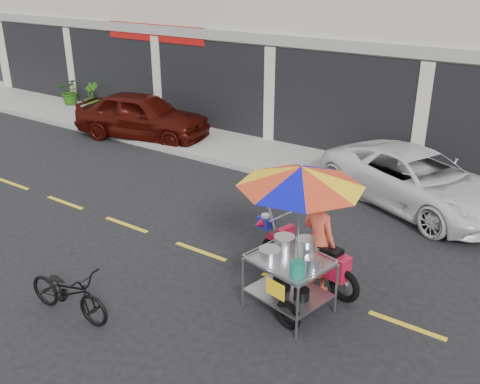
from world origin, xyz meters
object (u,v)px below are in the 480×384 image
Objects in this scene: maroon_sedan at (142,116)px; white_pickup at (416,179)px; near_bicycle at (68,292)px; food_vendor_rig at (305,214)px.

white_pickup is (8.70, -0.25, -0.09)m from maroon_sedan.
maroon_sedan is at bearing 32.90° from near_bicycle.
food_vendor_rig is at bearing -133.37° from maroon_sedan.
near_bicycle is (-3.04, -7.16, -0.22)m from white_pickup.
maroon_sedan is 1.73× the size of food_vendor_rig.
food_vendor_rig is at bearing -160.15° from white_pickup.
maroon_sedan is 0.93× the size of white_pickup.
food_vendor_rig is at bearing -53.37° from near_bicycle.
maroon_sedan reaches higher than near_bicycle.
white_pickup is 7.78m from near_bicycle.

